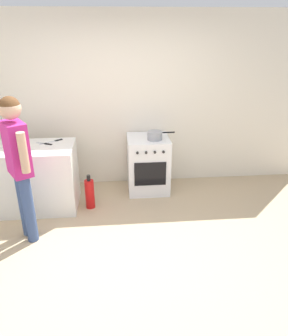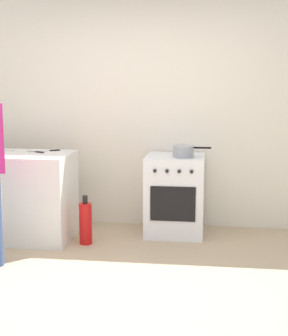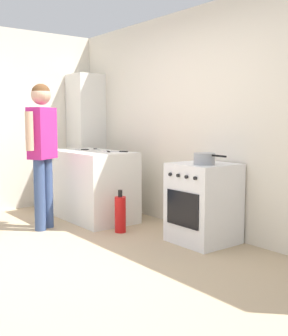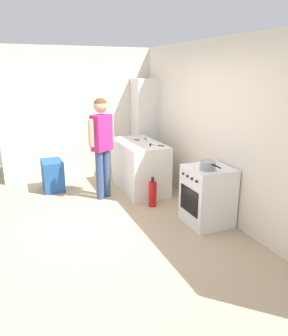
{
  "view_description": "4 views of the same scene",
  "coord_description": "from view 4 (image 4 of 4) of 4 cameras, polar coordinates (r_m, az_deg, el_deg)",
  "views": [
    {
      "loc": [
        -0.13,
        -2.98,
        2.42
      ],
      "look_at": [
        0.2,
        0.67,
        0.77
      ],
      "focal_mm": 35.0,
      "sensor_mm": 36.0,
      "label": 1
    },
    {
      "loc": [
        0.72,
        -3.8,
        1.67
      ],
      "look_at": [
        0.13,
        0.67,
        0.87
      ],
      "focal_mm": 55.0,
      "sensor_mm": 36.0,
      "label": 2
    },
    {
      "loc": [
        3.45,
        -1.61,
        1.31
      ],
      "look_at": [
        0.22,
        0.88,
        0.84
      ],
      "focal_mm": 45.0,
      "sensor_mm": 36.0,
      "label": 3
    },
    {
      "loc": [
        4.05,
        -0.93,
        2.14
      ],
      "look_at": [
        0.24,
        0.64,
        0.92
      ],
      "focal_mm": 35.0,
      "sensor_mm": 36.0,
      "label": 4
    }
  ],
  "objects": [
    {
      "name": "ground_plane",
      "position": [
        4.68,
        -8.52,
        -10.89
      ],
      "size": [
        8.0,
        8.0,
        0.0
      ],
      "primitive_type": "plane",
      "color": "tan"
    },
    {
      "name": "back_wall",
      "position": [
        5.04,
        12.97,
        6.54
      ],
      "size": [
        6.0,
        0.1,
        2.6
      ],
      "primitive_type": "cube",
      "color": "silver",
      "rests_on": "ground"
    },
    {
      "name": "side_wall_left",
      "position": [
        6.83,
        -11.09,
        9.2
      ],
      "size": [
        0.1,
        3.1,
        2.6
      ],
      "primitive_type": "cube",
      "color": "silver",
      "rests_on": "ground"
    },
    {
      "name": "counter_unit",
      "position": [
        6.05,
        -0.78,
        0.32
      ],
      "size": [
        1.3,
        0.7,
        0.9
      ],
      "primitive_type": "cube",
      "color": "silver",
      "rests_on": "ground"
    },
    {
      "name": "oven_left",
      "position": [
        4.79,
        11.03,
        -4.75
      ],
      "size": [
        0.62,
        0.62,
        0.85
      ],
      "color": "white",
      "rests_on": "ground"
    },
    {
      "name": "pot",
      "position": [
        4.52,
        11.06,
        0.44
      ],
      "size": [
        0.4,
        0.22,
        0.12
      ],
      "color": "gray",
      "rests_on": "oven_left"
    },
    {
      "name": "knife_paring",
      "position": [
        6.14,
        -1.46,
        4.96
      ],
      "size": [
        0.19,
        0.13,
        0.01
      ],
      "color": "silver",
      "rests_on": "counter_unit"
    },
    {
      "name": "knife_carving",
      "position": [
        5.69,
        2.18,
        4.01
      ],
      "size": [
        0.29,
        0.21,
        0.01
      ],
      "color": "silver",
      "rests_on": "counter_unit"
    },
    {
      "name": "knife_chef",
      "position": [
        6.14,
        0.33,
        4.95
      ],
      "size": [
        0.31,
        0.12,
        0.01
      ],
      "color": "silver",
      "rests_on": "counter_unit"
    },
    {
      "name": "knife_utility",
      "position": [
        5.74,
        1.14,
        4.13
      ],
      "size": [
        0.24,
        0.14,
        0.01
      ],
      "color": "silver",
      "rests_on": "counter_unit"
    },
    {
      "name": "person",
      "position": [
        5.55,
        -7.38,
        5.04
      ],
      "size": [
        0.35,
        0.5,
        1.72
      ],
      "color": "#384C7A",
      "rests_on": "ground"
    },
    {
      "name": "fire_extinguisher",
      "position": [
        5.36,
        1.5,
        -4.49
      ],
      "size": [
        0.13,
        0.13,
        0.5
      ],
      "color": "red",
      "rests_on": "ground"
    },
    {
      "name": "recycling_crate_lower",
      "position": [
        6.35,
        -15.5,
        -2.44
      ],
      "size": [
        0.52,
        0.36,
        0.28
      ],
      "primitive_type": "cube",
      "color": "#235193",
      "rests_on": "ground"
    },
    {
      "name": "recycling_crate_upper",
      "position": [
        6.26,
        -15.69,
        -0.02
      ],
      "size": [
        0.52,
        0.36,
        0.28
      ],
      "primitive_type": "cube",
      "color": "#235193",
      "rests_on": "recycling_crate_lower"
    },
    {
      "name": "larder_cabinet",
      "position": [
        6.96,
        0.01,
        7.13
      ],
      "size": [
        0.48,
        0.44,
        2.0
      ],
      "primitive_type": "cube",
      "color": "silver",
      "rests_on": "ground"
    }
  ]
}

